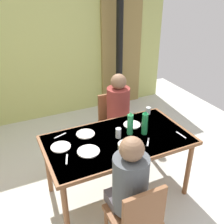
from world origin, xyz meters
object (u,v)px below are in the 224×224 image
Objects in this scene: serving_bowl_center at (126,146)px; dining_table at (118,144)px; chair_near_diner at (136,217)px; water_bottle_green_far at (130,124)px; chair_far_diner at (114,120)px; person_near_diner at (130,181)px; person_far_diner at (119,106)px; water_bottle_green_near at (145,123)px.

dining_table is at bearing 89.24° from serving_bowl_center.
water_bottle_green_far is at bearing 65.21° from chair_near_diner.
chair_near_diner is at bearing 70.76° from chair_far_diner.
person_near_diner is 2.84× the size of water_bottle_green_far.
person_near_diner is at bearing 90.00° from chair_near_diner.
serving_bowl_center is at bearing 68.25° from person_far_diner.
chair_near_diner is 0.31m from person_near_diner.
chair_near_diner is at bearing -114.79° from water_bottle_green_far.
chair_far_diner is (0.55, 1.56, 0.00)m from chair_near_diner.
water_bottle_green_near is 1.03× the size of water_bottle_green_far.
person_near_diner reaches higher than water_bottle_green_near.
water_bottle_green_far is at bearing 60.97° from person_near_diner.
person_near_diner reaches higher than water_bottle_green_far.
dining_table is at bearing 71.59° from person_near_diner.
person_near_diner is at bearing 67.08° from person_far_diner.
serving_bowl_center reaches higher than dining_table.
person_far_diner is at bearing 67.08° from person_near_diner.
chair_far_diner is at bearing 77.19° from water_bottle_green_far.
dining_table is at bearing 62.85° from person_far_diner.
person_far_diner is 0.68m from water_bottle_green_near.
person_near_diner is (-0.55, -1.43, 0.28)m from chair_far_diner.
water_bottle_green_near is at bearing 27.46° from serving_bowl_center.
water_bottle_green_near is at bearing -5.63° from dining_table.
water_bottle_green_far is 1.59× the size of serving_bowl_center.
person_near_diner is 1.00× the size of person_far_diner.
water_bottle_green_far is (0.16, 0.03, 0.20)m from dining_table.
person_far_diner is (0.55, 1.43, 0.28)m from chair_near_diner.
person_far_diner is 2.84× the size of water_bottle_green_far.
chair_near_diner is (-0.21, -0.78, -0.19)m from dining_table.
serving_bowl_center is (-0.33, -0.84, 0.00)m from person_far_diner.
person_far_diner is (0.55, 1.29, 0.00)m from person_near_diner.
dining_table is at bearing -169.42° from water_bottle_green_far.
chair_near_diner is 0.69m from serving_bowl_center.
water_bottle_green_near is at bearing 49.77° from person_near_diner.
person_far_diner reaches higher than chair_far_diner.
serving_bowl_center is at bearing -126.42° from water_bottle_green_far.
chair_near_diner reaches higher than dining_table.
serving_bowl_center is at bearing -152.54° from water_bottle_green_near.
person_far_diner is at bearing 74.48° from water_bottle_green_far.
water_bottle_green_far is (0.37, 0.81, 0.39)m from chair_near_diner.
serving_bowl_center is at bearing 71.06° from chair_far_diner.
person_near_diner is 0.50m from serving_bowl_center.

